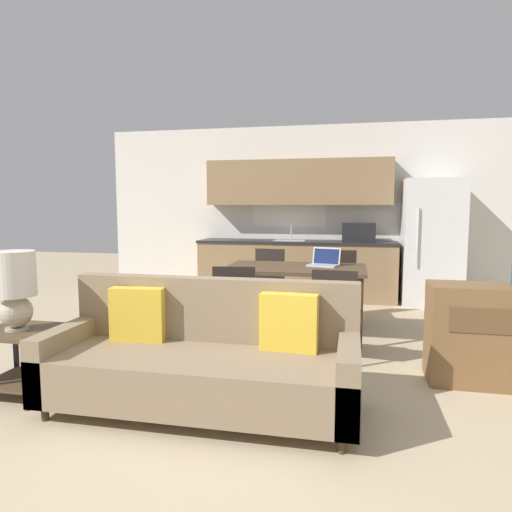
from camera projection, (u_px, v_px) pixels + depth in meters
ground_plane at (215, 424)px, 2.99m from camera, size 20.00×20.00×0.00m
wall_back at (299, 211)px, 7.35m from camera, size 6.40×0.07×2.70m
kitchen_counter at (298, 244)px, 7.11m from camera, size 3.05×0.65×2.15m
refrigerator at (432, 242)px, 6.59m from camera, size 0.81×0.75×1.82m
dining_table at (295, 272)px, 5.03m from camera, size 1.53×0.92×0.76m
couch at (204, 360)px, 3.21m from camera, size 2.15×0.80×0.89m
side_table at (20, 350)px, 3.43m from camera, size 0.50×0.50×0.51m
table_lamp at (15, 285)px, 3.35m from camera, size 0.31×0.31×0.59m
credenza at (506, 336)px, 3.61m from camera, size 1.18×0.43×0.80m
dining_chair_near_right at (336, 310)px, 4.13m from camera, size 0.47×0.47×0.87m
dining_chair_far_right at (341, 281)px, 5.76m from camera, size 0.47×0.47×0.87m
dining_chair_far_left at (267, 279)px, 5.96m from camera, size 0.47×0.47×0.87m
dining_chair_near_left at (236, 304)px, 4.39m from camera, size 0.47×0.47×0.87m
laptop at (324, 261)px, 5.10m from camera, size 0.38×0.33×0.20m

